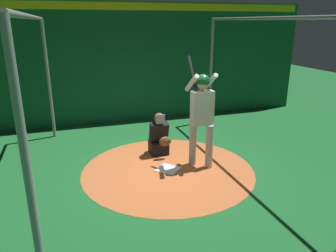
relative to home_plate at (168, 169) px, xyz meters
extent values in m
plane|color=#195B28|center=(0.00, 0.00, -0.01)|extent=(27.35, 27.35, 0.00)
cylinder|color=#B76033|center=(0.00, 0.00, -0.01)|extent=(3.52, 3.52, 0.01)
cube|color=white|center=(0.00, 0.00, 0.00)|extent=(0.59, 0.59, 0.01)
cylinder|color=#B3B3B7|center=(0.14, 0.85, 0.45)|extent=(0.15, 0.15, 0.92)
cylinder|color=#B3B3B7|center=(-0.10, 0.58, 0.45)|extent=(0.15, 0.15, 0.92)
cube|color=silver|center=(0.02, 0.72, 1.25)|extent=(0.22, 0.44, 0.69)
cylinder|color=silver|center=(-0.08, 0.91, 1.75)|extent=(0.55, 0.09, 0.43)
cylinder|color=silver|center=(-0.08, 0.52, 1.75)|extent=(0.55, 0.09, 0.43)
sphere|color=tan|center=(0.02, 0.72, 1.74)|extent=(0.24, 0.24, 0.24)
sphere|color=#0F4C23|center=(0.02, 0.72, 1.80)|extent=(0.27, 0.27, 0.27)
cylinder|color=black|center=(-0.20, 0.58, 1.88)|extent=(0.54, 0.06, 0.73)
cube|color=black|center=(-0.89, 0.06, 0.14)|extent=(0.40, 0.40, 0.30)
cube|color=black|center=(-0.85, 0.06, 0.52)|extent=(0.31, 0.40, 0.49)
sphere|color=brown|center=(-0.83, 0.06, 0.86)|extent=(0.23, 0.23, 0.23)
cube|color=gray|center=(-0.73, 0.06, 0.86)|extent=(0.03, 0.21, 0.21)
ellipsoid|color=brown|center=(-0.57, 0.12, 0.39)|extent=(0.12, 0.28, 0.22)
cube|color=#145133|center=(-3.74, 0.00, 1.72)|extent=(0.20, 11.35, 3.47)
cube|color=yellow|center=(-3.63, 0.00, 3.31)|extent=(0.03, 11.13, 0.20)
cylinder|color=gray|center=(-2.86, -2.25, 1.48)|extent=(0.08, 0.08, 2.98)
cylinder|color=gray|center=(2.86, -2.25, 1.48)|extent=(0.08, 0.08, 2.98)
cylinder|color=gray|center=(-2.86, 2.25, 1.48)|extent=(0.08, 0.08, 2.98)
cylinder|color=gray|center=(0.00, -2.25, 2.97)|extent=(5.71, 0.07, 0.07)
cylinder|color=gray|center=(0.00, 2.25, 2.97)|extent=(5.71, 0.07, 0.07)
camera|label=1|loc=(5.70, -1.85, 2.90)|focal=34.16mm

